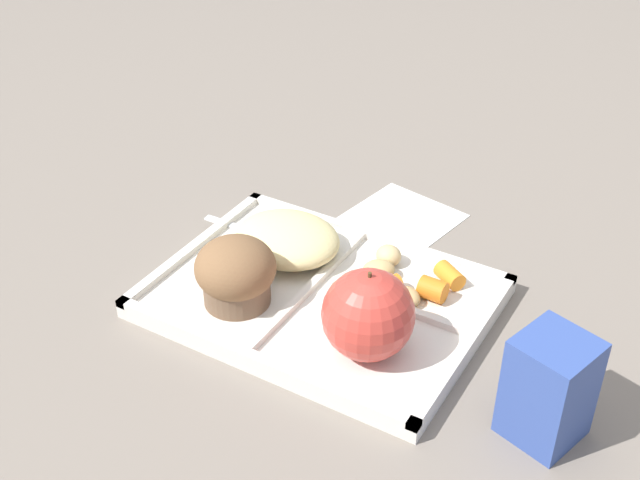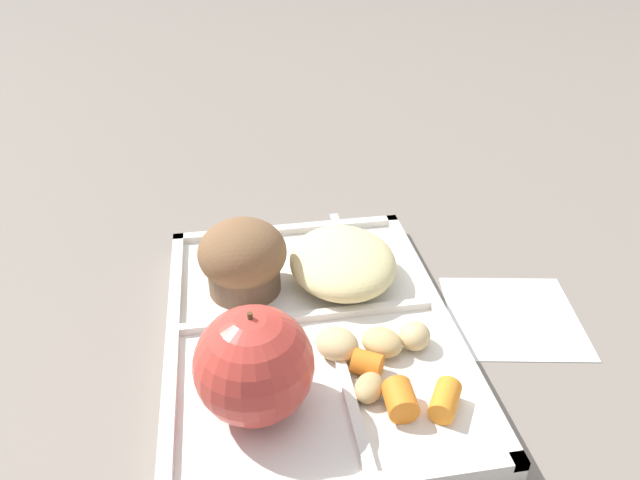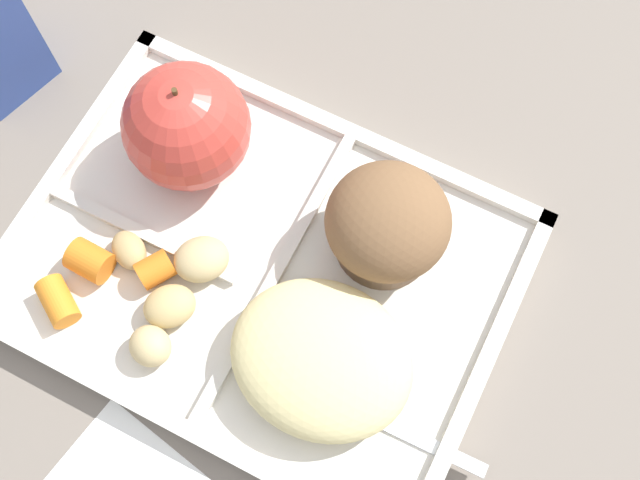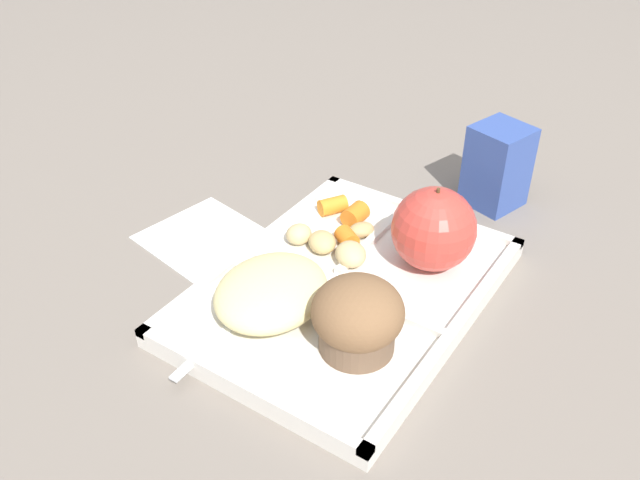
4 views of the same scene
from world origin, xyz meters
TOP-DOWN VIEW (x-y plane):
  - ground at (0.00, 0.00)m, footprint 6.00×6.00m
  - lunch_tray at (-0.00, -0.00)m, footprint 0.33×0.24m
  - green_apple at (-0.08, 0.05)m, footprint 0.09×0.09m
  - bran_muffin at (0.07, 0.05)m, footprint 0.08×0.08m
  - carrot_slice_back at (-0.11, -0.08)m, footprint 0.04×0.03m
  - carrot_slice_near_corner at (-0.10, -0.05)m, footprint 0.03×0.02m
  - carrot_slice_small at (-0.06, -0.04)m, footprint 0.03×0.03m
  - potato_chunk_small at (-0.04, -0.08)m, footprint 0.04×0.03m
  - potato_chunk_golden at (-0.04, -0.02)m, footprint 0.05×0.05m
  - potato_chunk_browned at (-0.08, -0.03)m, footprint 0.04×0.03m
  - potato_chunk_large at (-0.04, -0.05)m, footprint 0.04×0.04m
  - egg_noodle_pile at (0.07, -0.04)m, footprint 0.12×0.10m
  - meatball_back at (0.07, -0.04)m, footprint 0.03×0.03m
  - meatball_center at (0.06, -0.04)m, footprint 0.03×0.03m
  - plastic_fork at (0.11, -0.06)m, footprint 0.14×0.02m
  - milk_carton at (-0.25, 0.05)m, footprint 0.07×0.07m
  - paper_napkin at (0.00, -0.19)m, footprint 0.14×0.14m

SIDE VIEW (x-z plane):
  - ground at x=0.00m, z-range 0.00..0.00m
  - paper_napkin at x=0.00m, z-range 0.00..0.00m
  - lunch_tray at x=0.00m, z-range 0.00..0.02m
  - plastic_fork at x=0.11m, z-range 0.01..0.02m
  - potato_chunk_browned at x=-0.08m, z-range 0.01..0.03m
  - carrot_slice_back at x=-0.11m, z-range 0.01..0.03m
  - carrot_slice_small at x=-0.06m, z-range 0.01..0.03m
  - potato_chunk_large at x=-0.04m, z-range 0.01..0.03m
  - potato_chunk_small at x=-0.04m, z-range 0.01..0.04m
  - carrot_slice_near_corner at x=-0.10m, z-range 0.01..0.04m
  - potato_chunk_golden at x=-0.04m, z-range 0.01..0.04m
  - meatball_back at x=0.07m, z-range 0.01..0.05m
  - meatball_center at x=0.06m, z-range 0.01..0.05m
  - egg_noodle_pile at x=0.07m, z-range 0.01..0.05m
  - bran_muffin at x=0.07m, z-range 0.01..0.08m
  - milk_carton at x=-0.25m, z-range 0.00..0.10m
  - green_apple at x=-0.08m, z-range 0.01..0.10m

